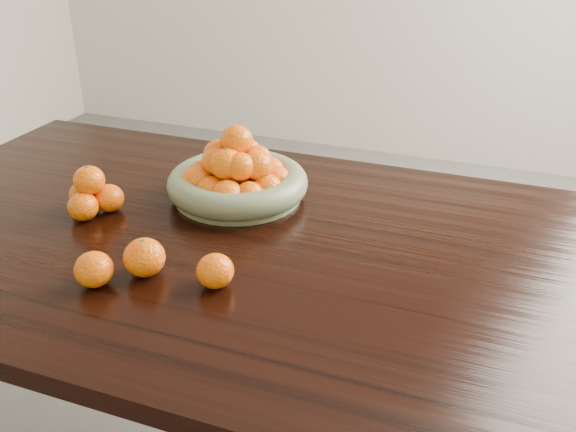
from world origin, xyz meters
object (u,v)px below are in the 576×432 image
(orange_pyramid, at_px, (91,195))
(loose_orange_0, at_px, (144,257))
(dining_table, at_px, (296,284))
(fruit_bowl, at_px, (237,177))

(orange_pyramid, bearing_deg, loose_orange_0, -36.29)
(dining_table, relative_size, fruit_bowl, 6.04)
(dining_table, distance_m, orange_pyramid, 0.50)
(fruit_bowl, bearing_deg, dining_table, -39.68)
(dining_table, height_order, fruit_bowl, fruit_bowl)
(fruit_bowl, relative_size, orange_pyramid, 2.52)
(loose_orange_0, bearing_deg, fruit_bowl, 86.92)
(dining_table, xyz_separation_m, orange_pyramid, (-0.49, -0.01, 0.13))
(orange_pyramid, distance_m, loose_orange_0, 0.31)
(dining_table, height_order, orange_pyramid, orange_pyramid)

